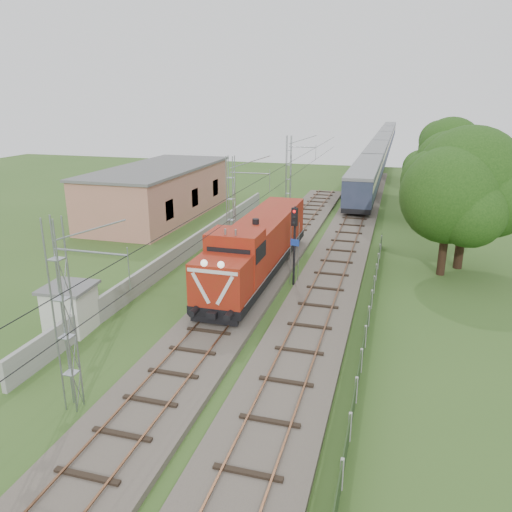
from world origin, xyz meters
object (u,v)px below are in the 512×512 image
(coach_rake, at_px, (382,144))
(signal_post, at_px, (294,232))
(locomotive, at_px, (258,246))
(relay_hut, at_px, (70,308))

(coach_rake, height_order, signal_post, signal_post)
(locomotive, relative_size, coach_rake, 0.15)
(locomotive, bearing_deg, relay_hut, -124.53)
(coach_rake, bearing_deg, relay_hut, -97.96)
(relay_hut, bearing_deg, coach_rake, 82.04)
(coach_rake, bearing_deg, locomotive, -93.67)
(signal_post, bearing_deg, relay_hut, -135.57)
(coach_rake, xyz_separation_m, signal_post, (-2.28, -78.72, 1.10))
(locomotive, height_order, coach_rake, locomotive)
(signal_post, distance_m, relay_hut, 14.37)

